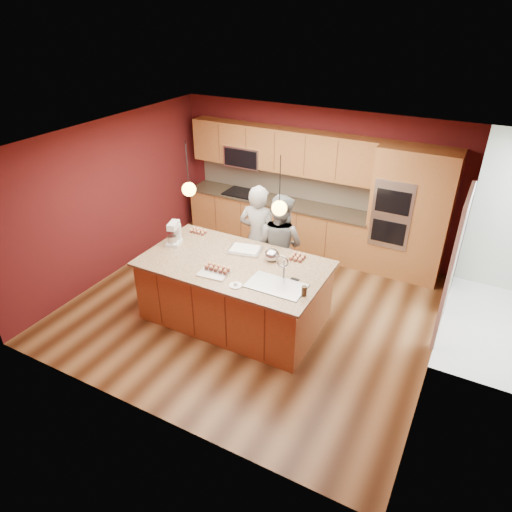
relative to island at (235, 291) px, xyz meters
The scene contains 24 objects.
floor 0.64m from the island, 76.06° to the left, with size 5.50×5.50×0.00m, color #412310.
ceiling 2.23m from the island, 76.06° to the left, with size 5.50×5.50×0.00m, color silver.
wall_back 3.00m from the island, 88.12° to the left, with size 5.50×5.50×0.00m, color #501416.
wall_front 2.28m from the island, 87.44° to the right, with size 5.50×5.50×0.00m, color #501416.
wall_left 2.81m from the island, behind, with size 5.00×5.00×0.00m, color #501416.
wall_right 2.99m from the island, ahead, with size 5.00×5.00×0.00m, color #501416.
cabinet_run 2.73m from the island, 102.55° to the left, with size 3.74×0.64×2.30m.
oven_column 3.29m from the island, 53.01° to the left, with size 1.30×0.62×2.30m.
doorway_trim 3.11m from the island, 22.69° to the left, with size 0.08×1.11×2.20m, color white, non-canonical shape.
pendant_left 1.66m from the island, behind, with size 0.20×0.20×0.80m.
pendant_right 1.65m from the island, ahead, with size 0.20×0.20×0.80m.
island is the anchor object (origin of this frame).
person_left 1.10m from the island, 97.98° to the left, with size 0.67×0.44×1.83m, color black.
person_right 1.10m from the island, 76.30° to the left, with size 0.85×0.66×1.75m, color slate.
stand_mixer 1.30m from the island, behind, with size 0.26×0.31×0.37m.
sheet_cake 0.64m from the island, 96.01° to the left, with size 0.55×0.45×0.05m.
cooling_rack 0.65m from the island, 104.41° to the right, with size 0.41×0.29×0.02m, color silver.
mixing_bowl 0.80m from the island, 35.68° to the left, with size 0.22×0.22×0.19m, color #B0B4B8.
plate 0.79m from the island, 58.23° to the right, with size 0.18×0.18×0.01m, color white.
tumbler 1.37m from the island, 13.94° to the right, with size 0.07×0.07×0.14m, color #322210.
phone 1.08m from the island, ahead, with size 0.12×0.07×0.01m, color black.
cupcakes_left 1.28m from the island, 151.20° to the left, with size 0.29×0.15×0.07m, color tan, non-canonical shape.
cupcakes_rack 0.63m from the island, 107.87° to the right, with size 0.39×0.16×0.07m, color tan, non-canonical shape.
cupcakes_right 1.07m from the island, 35.02° to the left, with size 0.23×0.23×0.07m, color tan, non-canonical shape.
Camera 1 is at (2.87, -5.29, 4.34)m, focal length 32.00 mm.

